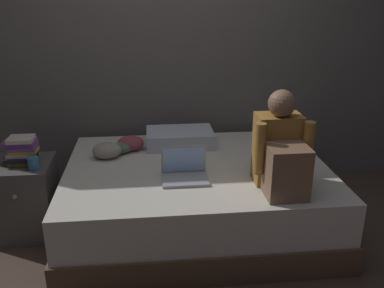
% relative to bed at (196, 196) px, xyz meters
% --- Properties ---
extents(ground_plane, '(8.00, 8.00, 0.00)m').
position_rel_bed_xyz_m(ground_plane, '(-0.20, -0.30, -0.26)').
color(ground_plane, '#47382D').
extents(wall_back, '(5.60, 0.10, 2.70)m').
position_rel_bed_xyz_m(wall_back, '(-0.20, 0.90, 1.09)').
color(wall_back, '#605B56').
rests_on(wall_back, ground_plane).
extents(bed, '(2.00, 1.50, 0.52)m').
position_rel_bed_xyz_m(bed, '(0.00, 0.00, 0.00)').
color(bed, brown).
rests_on(bed, ground_plane).
extents(nightstand, '(0.44, 0.46, 0.58)m').
position_rel_bed_xyz_m(nightstand, '(-1.30, 0.04, 0.03)').
color(nightstand, '#474442').
rests_on(nightstand, ground_plane).
extents(person_sitting, '(0.39, 0.44, 0.66)m').
position_rel_bed_xyz_m(person_sitting, '(0.51, -0.41, 0.51)').
color(person_sitting, olive).
rests_on(person_sitting, bed).
extents(laptop, '(0.32, 0.23, 0.22)m').
position_rel_bed_xyz_m(laptop, '(-0.11, -0.22, 0.32)').
color(laptop, '#9EA0A5').
rests_on(laptop, bed).
extents(pillow, '(0.56, 0.36, 0.13)m').
position_rel_bed_xyz_m(pillow, '(-0.09, 0.45, 0.33)').
color(pillow, silver).
rests_on(pillow, bed).
extents(book_stack, '(0.23, 0.17, 0.20)m').
position_rel_bed_xyz_m(book_stack, '(-1.27, 0.04, 0.43)').
color(book_stack, gold).
rests_on(book_stack, nightstand).
extents(mug, '(0.08, 0.08, 0.09)m').
position_rel_bed_xyz_m(mug, '(-1.17, -0.08, 0.37)').
color(mug, teal).
rests_on(mug, nightstand).
extents(clothes_pile, '(0.40, 0.34, 0.12)m').
position_rel_bed_xyz_m(clothes_pile, '(-0.60, 0.30, 0.32)').
color(clothes_pile, '#3D4C8E').
rests_on(clothes_pile, bed).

